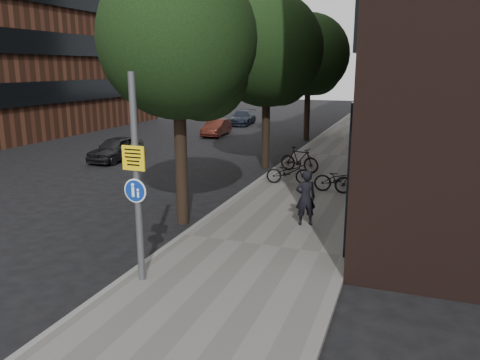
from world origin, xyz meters
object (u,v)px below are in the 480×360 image
at_px(pedestrian, 306,198).
at_px(parked_car_near, 116,149).
at_px(signpost, 137,180).
at_px(parked_bike_facade_near, 340,179).

height_order(pedestrian, parked_car_near, pedestrian).
distance_m(signpost, parked_bike_facade_near, 9.37).
bearing_deg(parked_car_near, signpost, -52.50).
relative_size(signpost, pedestrian, 2.72).
relative_size(signpost, parked_bike_facade_near, 2.38).
distance_m(pedestrian, parked_car_near, 13.01).
bearing_deg(pedestrian, signpost, 37.68).
xyz_separation_m(signpost, parked_bike_facade_near, (2.93, 8.74, -1.72)).
bearing_deg(parked_car_near, pedestrian, -30.67).
distance_m(signpost, parked_car_near, 14.47).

